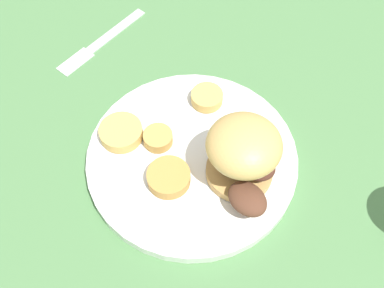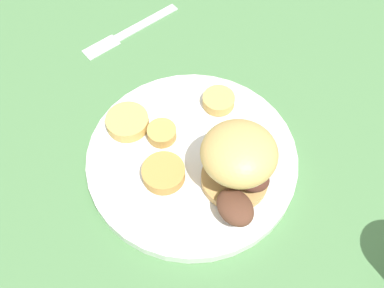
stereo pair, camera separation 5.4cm
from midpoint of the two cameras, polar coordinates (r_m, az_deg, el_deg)
ground_plane at (r=0.58m, az=-2.67°, el=-2.51°), size 4.00×4.00×0.00m
dinner_plate at (r=0.57m, az=-2.71°, el=-1.99°), size 0.27×0.27×0.02m
sandwich at (r=0.51m, az=3.54°, el=-1.69°), size 0.10×0.11×0.09m
potato_round_0 at (r=0.54m, az=-5.85°, el=-4.47°), size 0.05×0.05×0.02m
potato_round_1 at (r=0.57m, az=-6.90°, el=0.77°), size 0.04×0.04×0.02m
potato_round_2 at (r=0.60m, az=-0.66°, el=5.74°), size 0.04×0.04×0.01m
potato_round_3 at (r=0.58m, az=-11.63°, el=1.25°), size 0.06×0.06×0.02m
fork at (r=0.73m, az=-13.54°, el=12.45°), size 0.06×0.17×0.00m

